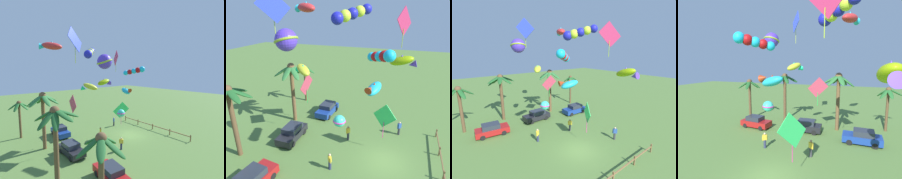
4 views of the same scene
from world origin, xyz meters
TOP-DOWN VIEW (x-y plane):
  - ground_plane at (0.00, 0.00)m, footprint 120.00×120.00m
  - palm_tree_0 at (3.96, 11.55)m, footprint 4.05×4.11m
  - palm_tree_1 at (-3.61, 12.98)m, footprint 4.08×3.85m
  - palm_tree_2 at (9.80, 13.09)m, footprint 2.97×3.10m
  - rail_fence at (-0.64, -4.77)m, footprint 13.00×0.12m
  - parked_car_0 at (0.35, 9.70)m, footprint 3.94×1.81m
  - parked_car_1 at (6.76, 8.32)m, footprint 3.97×1.87m
  - parked_car_2 at (-6.27, 9.13)m, footprint 4.07×2.13m
  - spectator_0 at (-2.50, 4.28)m, footprint 0.45×0.42m
  - spectator_1 at (4.94, -0.93)m, footprint 0.43×0.43m
  - spectator_2 at (2.19, 4.07)m, footprint 0.48×0.40m
  - kite_tube_0 at (-1.43, 0.78)m, footprint 2.47×2.17m
  - kite_fish_1 at (-0.40, 7.53)m, footprint 1.80×2.10m
  - kite_fish_2 at (5.06, 9.88)m, footprint 2.34×3.07m
  - kite_fish_3 at (7.13, -0.48)m, footprint 1.27×2.97m
  - kite_tube_4 at (3.95, 4.60)m, footprint 3.43×3.27m
  - kite_diamond_5 at (3.71, -0.28)m, footprint 2.28×1.10m
  - kite_diamond_6 at (1.60, 0.47)m, footprint 1.40×2.25m
  - kite_fish_7 at (-0.35, 1.33)m, footprint 2.34×1.41m
  - kite_ball_8 at (-2.95, 7.23)m, footprint 2.27×2.26m
  - kite_diamond_9 at (1.95, 8.55)m, footprint 2.31×0.31m
  - kite_ball_10 at (-1.78, 3.67)m, footprint 1.43×1.43m
  - kite_diamond_11 at (-0.92, 9.54)m, footprint 1.47×2.37m

SIDE VIEW (x-z plane):
  - ground_plane at x=0.00m, z-range 0.00..0.00m
  - rail_fence at x=-0.64m, z-range 0.12..1.07m
  - parked_car_0 at x=0.35m, z-range 0.00..1.51m
  - parked_car_1 at x=6.76m, z-range 0.00..1.51m
  - parked_car_2 at x=-6.27m, z-range 0.00..1.51m
  - spectator_0 at x=-2.50m, z-range 0.02..1.61m
  - spectator_1 at x=4.94m, z-range 0.02..1.61m
  - spectator_2 at x=2.19m, z-range 0.02..1.61m
  - kite_diamond_6 at x=1.60m, z-range 1.87..5.51m
  - palm_tree_2 at x=9.80m, z-range 1.41..6.99m
  - kite_ball_10 at x=-1.78m, z-range 3.98..4.95m
  - palm_tree_1 at x=-3.61m, z-range 1.88..8.91m
  - palm_tree_0 at x=3.96m, z-range 1.89..9.19m
  - kite_diamond_9 at x=1.95m, z-range 4.11..7.32m
  - kite_fish_7 at x=-0.35m, z-range 6.48..7.65m
  - kite_fish_3 at x=7.13m, z-range 6.96..8.56m
  - kite_fish_1 at x=-0.40m, z-range 7.43..8.62m
  - kite_tube_0 at x=-1.43m, z-range 9.26..10.50m
  - kite_ball_8 at x=-2.95m, z-range 10.08..11.67m
  - kite_diamond_5 at x=3.71m, z-range 10.16..13.65m
  - kite_tube_4 at x=3.95m, z-range 11.56..13.44m
  - kite_diamond_11 at x=-0.92m, z-range 11.22..14.99m
  - kite_fish_2 at x=5.06m, z-range 12.48..13.74m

